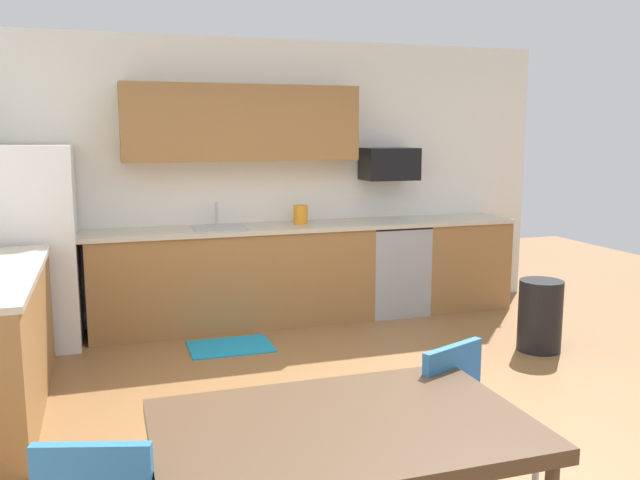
{
  "coord_description": "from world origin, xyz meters",
  "views": [
    {
      "loc": [
        -1.55,
        -3.8,
        1.82
      ],
      "look_at": [
        0.0,
        1.0,
        1.0
      ],
      "focal_mm": 37.47,
      "sensor_mm": 36.0,
      "label": 1
    }
  ],
  "objects_px": {
    "dining_table": "(343,437)",
    "chair_near_table": "(470,424)",
    "refrigerator": "(29,248)",
    "microwave": "(389,164)",
    "oven_range": "(392,268)",
    "trash_bin": "(540,316)",
    "kettle": "(301,215)"
  },
  "relations": [
    {
      "from": "oven_range",
      "to": "kettle",
      "type": "xyz_separation_m",
      "value": [
        -0.95,
        0.05,
        0.56
      ]
    },
    {
      "from": "microwave",
      "to": "chair_near_table",
      "type": "bearing_deg",
      "value": -108.14
    },
    {
      "from": "trash_bin",
      "to": "dining_table",
      "type": "bearing_deg",
      "value": -137.81
    },
    {
      "from": "trash_bin",
      "to": "kettle",
      "type": "height_order",
      "value": "kettle"
    },
    {
      "from": "refrigerator",
      "to": "oven_range",
      "type": "bearing_deg",
      "value": 1.36
    },
    {
      "from": "microwave",
      "to": "dining_table",
      "type": "relative_size",
      "value": 0.39
    },
    {
      "from": "dining_table",
      "to": "chair_near_table",
      "type": "distance_m",
      "value": 0.81
    },
    {
      "from": "dining_table",
      "to": "kettle",
      "type": "height_order",
      "value": "kettle"
    },
    {
      "from": "trash_bin",
      "to": "oven_range",
      "type": "bearing_deg",
      "value": 114.11
    },
    {
      "from": "refrigerator",
      "to": "chair_near_table",
      "type": "distance_m",
      "value": 4.14
    },
    {
      "from": "kettle",
      "to": "oven_range",
      "type": "bearing_deg",
      "value": -3.02
    },
    {
      "from": "oven_range",
      "to": "kettle",
      "type": "distance_m",
      "value": 1.1
    },
    {
      "from": "refrigerator",
      "to": "oven_range",
      "type": "distance_m",
      "value": 3.39
    },
    {
      "from": "kettle",
      "to": "microwave",
      "type": "bearing_deg",
      "value": 3.02
    },
    {
      "from": "refrigerator",
      "to": "chair_near_table",
      "type": "height_order",
      "value": "refrigerator"
    },
    {
      "from": "dining_table",
      "to": "chair_near_table",
      "type": "xyz_separation_m",
      "value": [
        0.72,
        0.3,
        -0.18
      ]
    },
    {
      "from": "dining_table",
      "to": "chair_near_table",
      "type": "height_order",
      "value": "chair_near_table"
    },
    {
      "from": "chair_near_table",
      "to": "microwave",
      "type": "bearing_deg",
      "value": 71.86
    },
    {
      "from": "dining_table",
      "to": "trash_bin",
      "type": "xyz_separation_m",
      "value": [
        2.61,
        2.37,
        -0.39
      ]
    },
    {
      "from": "trash_bin",
      "to": "chair_near_table",
      "type": "bearing_deg",
      "value": -132.41
    },
    {
      "from": "chair_near_table",
      "to": "kettle",
      "type": "relative_size",
      "value": 4.25
    },
    {
      "from": "microwave",
      "to": "trash_bin",
      "type": "distance_m",
      "value": 2.13
    },
    {
      "from": "microwave",
      "to": "oven_range",
      "type": "bearing_deg",
      "value": -90.0
    },
    {
      "from": "oven_range",
      "to": "trash_bin",
      "type": "bearing_deg",
      "value": -65.89
    },
    {
      "from": "microwave",
      "to": "trash_bin",
      "type": "xyz_separation_m",
      "value": [
        0.68,
        -1.62,
        -1.2
      ]
    },
    {
      "from": "refrigerator",
      "to": "oven_range",
      "type": "relative_size",
      "value": 1.88
    },
    {
      "from": "oven_range",
      "to": "chair_near_table",
      "type": "bearing_deg",
      "value": -108.61
    },
    {
      "from": "chair_near_table",
      "to": "trash_bin",
      "type": "relative_size",
      "value": 1.42
    },
    {
      "from": "oven_range",
      "to": "microwave",
      "type": "distance_m",
      "value": 1.05
    },
    {
      "from": "dining_table",
      "to": "trash_bin",
      "type": "bearing_deg",
      "value": 42.19
    },
    {
      "from": "microwave",
      "to": "dining_table",
      "type": "xyz_separation_m",
      "value": [
        -1.93,
        -3.99,
        -0.81
      ]
    },
    {
      "from": "refrigerator",
      "to": "microwave",
      "type": "bearing_deg",
      "value": 3.06
    }
  ]
}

